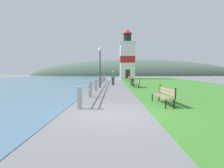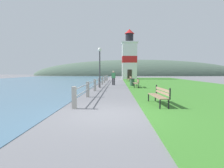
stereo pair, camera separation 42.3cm
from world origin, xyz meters
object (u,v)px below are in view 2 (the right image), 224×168
at_px(park_bench_near, 159,95).
at_px(lighthouse, 129,58).
at_px(person_strolling, 113,77).
at_px(trash_bin, 132,82).
at_px(lamp_post, 100,60).
at_px(park_bench_midway, 137,83).
at_px(park_bench_far, 130,79).

xyz_separation_m(park_bench_near, lighthouse, (0.42, 28.35, 3.85)).
distance_m(person_strolling, trash_bin, 2.66).
relative_size(person_strolling, lamp_post, 0.43).
bearing_deg(park_bench_near, park_bench_midway, -93.71).
xyz_separation_m(lighthouse, person_strolling, (-2.91, -15.87, -3.47)).
xyz_separation_m(lighthouse, lamp_post, (-4.18, -19.48, -1.65)).
bearing_deg(lamp_post, person_strolling, 70.65).
relative_size(park_bench_midway, park_bench_far, 1.03).
height_order(park_bench_midway, lamp_post, lamp_post).
height_order(park_bench_near, lamp_post, lamp_post).
xyz_separation_m(park_bench_midway, lamp_post, (-3.64, -0.06, 2.20)).
bearing_deg(lamp_post, park_bench_midway, 0.91).
bearing_deg(park_bench_near, trash_bin, -92.45).
bearing_deg(park_bench_midway, lamp_post, 2.17).
bearing_deg(person_strolling, trash_bin, -112.29).
bearing_deg(lamp_post, trash_bin, 31.52).
height_order(lighthouse, trash_bin, lighthouse).
xyz_separation_m(park_bench_midway, park_bench_far, (-0.01, 9.55, -0.00)).
xyz_separation_m(park_bench_near, park_bench_midway, (-0.12, 8.93, -0.00)).
relative_size(trash_bin, lamp_post, 0.21).
xyz_separation_m(park_bench_midway, lighthouse, (0.54, 19.43, 3.85)).
bearing_deg(lighthouse, lamp_post, -102.11).
xyz_separation_m(park_bench_midway, trash_bin, (-0.27, 2.01, -0.11)).
height_order(park_bench_far, person_strolling, person_strolling).
distance_m(park_bench_far, person_strolling, 6.46).
distance_m(lighthouse, person_strolling, 16.50).
bearing_deg(park_bench_near, lighthouse, -95.33).
bearing_deg(person_strolling, park_bench_near, -154.69).
relative_size(park_bench_midway, person_strolling, 1.01).
xyz_separation_m(park_bench_far, lighthouse, (0.55, 9.87, 3.86)).
distance_m(park_bench_near, trash_bin, 10.94).
bearing_deg(trash_bin, park_bench_midway, -82.42).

